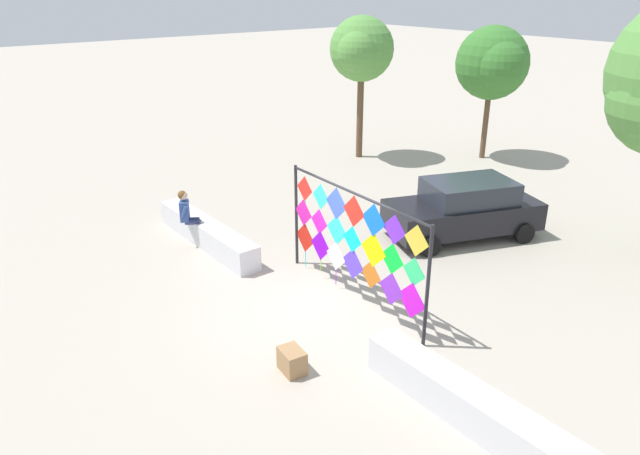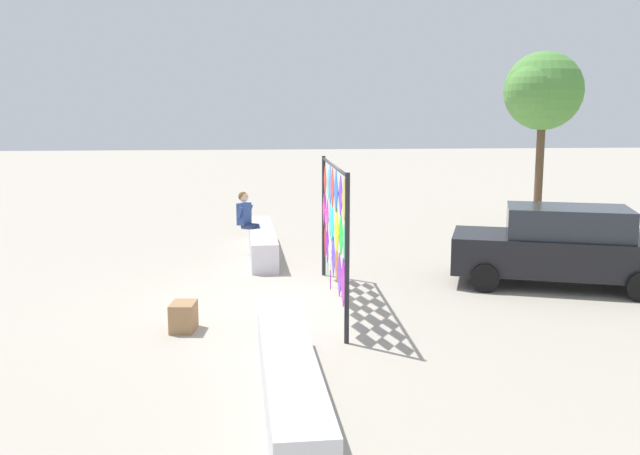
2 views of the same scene
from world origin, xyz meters
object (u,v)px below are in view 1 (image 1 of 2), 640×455
(kite_display_rack, at_px, (354,236))
(tree_palm_like, at_px, (491,61))
(seated_vendor, at_px, (188,213))
(tree_broadleaf, at_px, (361,50))
(cardboard_box_small, at_px, (292,361))
(parked_car, at_px, (464,209))

(kite_display_rack, height_order, tree_palm_like, tree_palm_like)
(tree_palm_like, bearing_deg, seated_vendor, -88.19)
(kite_display_rack, xyz_separation_m, seated_vendor, (-4.67, -1.40, -0.61))
(kite_display_rack, relative_size, seated_vendor, 2.94)
(seated_vendor, distance_m, tree_broadleaf, 9.82)
(cardboard_box_small, bearing_deg, parked_car, 105.75)
(cardboard_box_small, distance_m, tree_broadleaf, 13.94)
(seated_vendor, relative_size, tree_palm_like, 0.30)
(seated_vendor, height_order, tree_palm_like, tree_palm_like)
(kite_display_rack, relative_size, tree_palm_like, 0.89)
(cardboard_box_small, height_order, tree_broadleaf, tree_broadleaf)
(seated_vendor, relative_size, tree_broadleaf, 0.28)
(kite_display_rack, xyz_separation_m, cardboard_box_small, (1.23, -2.46, -1.26))
(parked_car, distance_m, cardboard_box_small, 7.24)
(kite_display_rack, relative_size, tree_broadleaf, 0.84)
(parked_car, height_order, tree_palm_like, tree_palm_like)
(kite_display_rack, xyz_separation_m, parked_car, (-0.73, 4.49, -0.70))
(kite_display_rack, bearing_deg, tree_palm_like, 114.82)
(kite_display_rack, bearing_deg, parked_car, 99.18)
(tree_broadleaf, bearing_deg, tree_palm_like, 51.09)
(parked_car, bearing_deg, seated_vendor, -123.80)
(parked_car, height_order, tree_broadleaf, tree_broadleaf)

